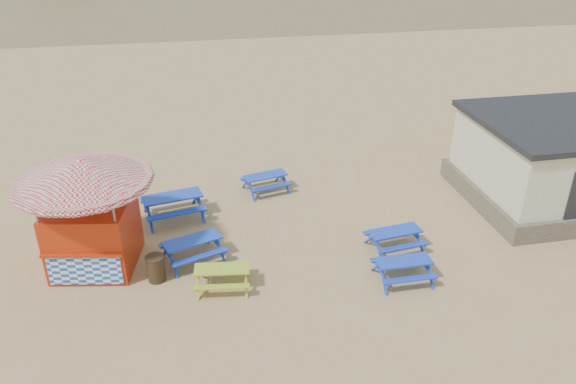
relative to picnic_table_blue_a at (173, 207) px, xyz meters
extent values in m
plane|color=tan|center=(3.78, -2.27, -0.42)|extent=(400.00, 400.00, 0.00)
cube|color=#1137B1|center=(0.00, 0.00, 0.39)|extent=(2.13, 1.15, 0.06)
cube|color=#1137B1|center=(-0.13, 0.66, 0.08)|extent=(2.04, 0.66, 0.06)
cube|color=#1137B1|center=(0.13, -0.66, 0.08)|extent=(2.04, 0.66, 0.06)
cube|color=#1137B1|center=(3.45, 1.37, 0.23)|extent=(1.71, 0.99, 0.04)
cube|color=#1137B1|center=(3.32, 1.89, -0.02)|extent=(1.61, 0.60, 0.04)
cube|color=#1137B1|center=(3.58, 0.85, -0.02)|extent=(1.61, 0.60, 0.04)
cube|color=#1137B1|center=(11.42, 0.06, 0.22)|extent=(1.61, 0.71, 0.04)
cube|color=#1137B1|center=(11.38, 0.58, -0.03)|extent=(1.59, 0.31, 0.04)
cube|color=#1137B1|center=(11.45, -0.47, -0.03)|extent=(1.59, 0.31, 0.04)
cube|color=#1137B1|center=(0.55, -2.76, 0.28)|extent=(1.86, 1.19, 0.05)
cube|color=#1137B1|center=(0.37, -2.21, 0.01)|extent=(1.72, 0.78, 0.05)
cube|color=#1137B1|center=(0.74, -3.30, 0.01)|extent=(1.72, 0.78, 0.05)
cube|color=#1137B1|center=(6.47, -4.95, 0.23)|extent=(1.60, 0.62, 0.04)
cube|color=#1137B1|center=(6.47, -4.41, -0.02)|extent=(1.60, 0.22, 0.04)
cube|color=#1137B1|center=(6.47, -5.48, -0.02)|extent=(1.60, 0.22, 0.04)
cube|color=#1137B1|center=(6.81, -3.37, 0.24)|extent=(1.70, 0.84, 0.05)
cube|color=#1137B1|center=(6.74, -2.83, -0.02)|extent=(1.65, 0.43, 0.05)
cube|color=#1137B1|center=(6.88, -3.91, -0.02)|extent=(1.65, 0.43, 0.05)
cube|color=#9FB320|center=(1.31, -4.29, 0.20)|extent=(1.61, 0.79, 0.04)
cube|color=#9FB320|center=(1.37, -3.78, -0.04)|extent=(1.56, 0.41, 0.04)
cube|color=#9FB320|center=(1.25, -4.81, -0.04)|extent=(1.56, 0.41, 0.04)
cube|color=#B0260B|center=(-2.28, -2.42, 0.61)|extent=(2.64, 2.64, 2.07)
cube|color=#B0260B|center=(-2.49, -3.59, 0.66)|extent=(2.26, 0.50, 0.08)
cube|color=#194CB2|center=(-2.48, -3.56, 0.15)|extent=(2.05, 0.40, 0.93)
cone|color=silver|center=(-2.28, -2.42, 2.74)|extent=(4.56, 4.56, 0.73)
cylinder|color=silver|center=(-2.28, -2.42, 2.37)|extent=(4.44, 4.44, 0.19)
cylinder|color=#3D2C1B|center=(-0.54, -3.59, -0.04)|extent=(0.51, 0.51, 0.78)
cylinder|color=#3D2C1B|center=(-0.54, -3.59, 0.36)|extent=(0.55, 0.55, 0.04)
cube|color=#665B4C|center=(14.28, -1.27, -0.07)|extent=(7.40, 5.40, 0.70)
cube|color=beige|center=(14.28, -1.27, 1.43)|extent=(7.00, 5.00, 2.30)
camera|label=1|loc=(0.66, -17.38, 9.41)|focal=35.00mm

